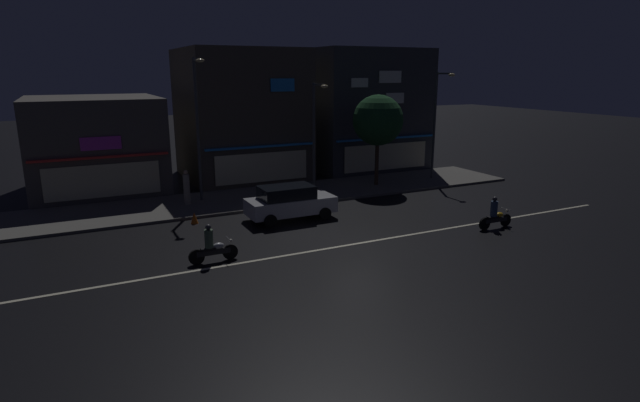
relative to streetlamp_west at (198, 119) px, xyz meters
name	(u,v)px	position (x,y,z in m)	size (l,w,h in m)	color
ground_plane	(359,243)	(4.28, -9.70, -4.60)	(140.00, 140.00, 0.00)	black
lane_divider_stripe	(359,243)	(4.28, -9.70, -4.59)	(28.85, 0.16, 0.01)	beige
sidewalk_far	(278,195)	(4.28, -0.41, -4.53)	(30.36, 5.09, 0.14)	#5B5954
storefront_left_block	(241,114)	(4.28, 6.13, -0.35)	(7.43, 8.15, 8.49)	#4C443A
storefront_center_block	(359,109)	(13.39, 5.90, -0.29)	(8.26, 7.68, 8.63)	#383A3F
storefront_right_block	(96,144)	(-4.83, 6.19, -1.80)	(7.36, 8.28, 5.59)	#56514C
streetlamp_west	(198,119)	(0.00, 0.00, 0.00)	(0.44, 1.64, 7.61)	#47494C
streetlamp_mid	(316,126)	(6.97, 0.10, -0.70)	(0.44, 1.64, 6.27)	#47494C
streetlamp_east	(437,117)	(15.24, -0.83, -0.38)	(0.44, 1.64, 6.88)	#47494C
pedestrian_on_sidewalk	(187,188)	(-0.90, -0.37, -3.59)	(0.33, 0.33, 1.84)	gray
street_tree	(378,120)	(10.79, -0.74, -0.45)	(3.10, 3.10, 5.57)	#473323
parked_car_near_kerb	(290,202)	(3.10, -4.98, -3.73)	(4.30, 1.98, 1.67)	silver
motorcycle_lead	(212,246)	(-1.84, -9.10, -3.96)	(1.90, 0.60, 1.52)	black
motorcycle_following	(495,215)	(10.98, -10.60, -3.96)	(1.90, 0.60, 1.52)	black
traffic_cone	(194,218)	(-1.29, -3.69, -4.32)	(0.36, 0.36, 0.55)	orange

